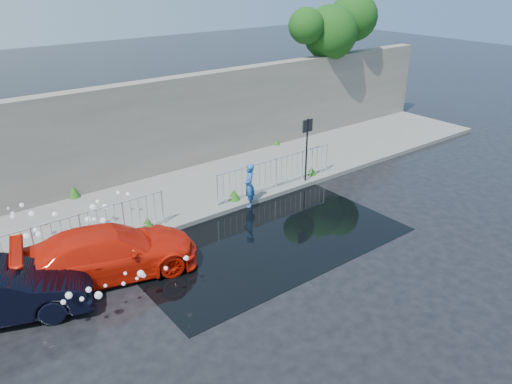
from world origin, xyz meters
TOP-DOWN VIEW (x-y plane):
  - ground at (0.00, 0.00)m, footprint 90.00×90.00m
  - pavement at (0.00, 5.00)m, footprint 30.00×4.00m
  - curb at (0.00, 3.00)m, footprint 30.00×0.25m
  - retaining_wall at (0.00, 7.20)m, footprint 30.00×0.60m
  - puddle at (0.50, 1.00)m, footprint 8.00×5.00m
  - sign_post at (4.20, 3.10)m, footprint 0.45×0.06m
  - tree at (9.86, 7.42)m, footprint 4.89×2.47m
  - railing_left at (-4.00, 3.35)m, footprint 5.05×0.05m
  - railing_right at (3.00, 3.35)m, footprint 5.05×0.05m
  - weeds at (-0.35, 4.57)m, footprint 12.17×3.93m
  - water_spray at (-4.05, 3.00)m, footprint 3.51×5.41m
  - red_car at (-3.79, 1.89)m, footprint 4.82×2.88m
  - person at (1.50, 2.94)m, footprint 0.58×0.65m

SIDE VIEW (x-z plane):
  - ground at x=0.00m, z-range 0.00..0.00m
  - puddle at x=0.50m, z-range 0.00..0.01m
  - pavement at x=0.00m, z-range 0.00..0.15m
  - curb at x=0.00m, z-range 0.00..0.16m
  - weeds at x=-0.35m, z-range 0.12..0.53m
  - red_car at x=-3.79m, z-range 0.00..1.31m
  - water_spray at x=-4.05m, z-range 0.17..1.19m
  - railing_left at x=-4.00m, z-range 0.19..1.29m
  - railing_right at x=3.00m, z-range 0.19..1.29m
  - person at x=1.50m, z-range 0.00..1.49m
  - sign_post at x=4.20m, z-range 0.47..2.97m
  - retaining_wall at x=0.00m, z-range 0.15..3.65m
  - tree at x=9.86m, z-range 1.67..7.98m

